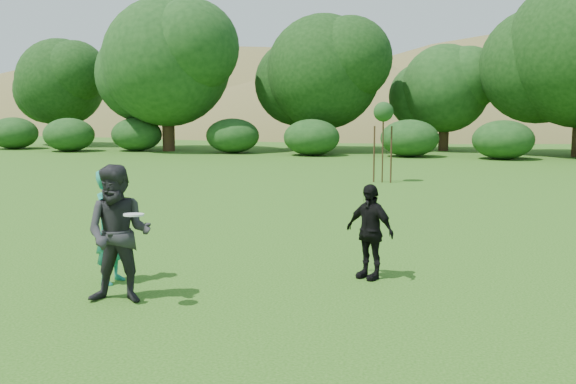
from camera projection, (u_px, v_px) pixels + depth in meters
The scene contains 8 objects.
ground at pixel (241, 293), 9.39m from camera, with size 120.00×120.00×0.00m, color #19470C.
player_teal at pixel (111, 226), 9.85m from camera, with size 0.65×0.42×1.77m, color #1C806B.
player_grey at pixel (119, 234), 8.85m from camera, with size 0.94×0.73×1.93m, color #272629.
player_black at pixel (369, 231), 10.11m from camera, with size 0.89×0.37×1.51m, color black.
frisbee at pixel (134, 215), 8.44m from camera, with size 0.27×0.27×0.04m.
sapling at pixel (383, 114), 22.49m from camera, with size 0.70×0.70×2.85m.
hillside at pixel (408, 228), 77.14m from camera, with size 150.00×72.00×52.00m.
tree_row at pixel (450, 66), 35.66m from camera, with size 53.92×10.38×9.62m.
Camera 1 is at (2.76, -8.70, 2.73)m, focal length 40.00 mm.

